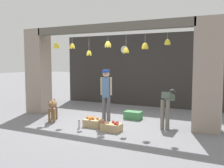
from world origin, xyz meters
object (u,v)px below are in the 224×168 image
object	(u,v)px
produce_box_green	(133,115)
wall_clock	(124,50)
worker_stooping	(168,103)
fruit_crate_oranges	(93,123)
water_bottle	(79,125)
shopkeeper	(106,92)
fruit_crate_apples	(112,127)
dog	(53,106)

from	to	relation	value
produce_box_green	wall_clock	world-z (taller)	wall_clock
worker_stooping	wall_clock	size ratio (longest dim) A/B	3.09
worker_stooping	produce_box_green	distance (m)	1.46
fruit_crate_oranges	water_bottle	bearing A→B (deg)	-128.76
shopkeeper	water_bottle	size ratio (longest dim) A/B	6.99
fruit_crate_apples	wall_clock	world-z (taller)	wall_clock
produce_box_green	dog	bearing A→B (deg)	-148.02
dog	shopkeeper	distance (m)	1.75
dog	water_bottle	distance (m)	1.31
worker_stooping	wall_clock	distance (m)	4.21
dog	worker_stooping	world-z (taller)	worker_stooping
fruit_crate_apples	wall_clock	distance (m)	4.69
shopkeeper	wall_clock	distance (m)	3.64
dog	worker_stooping	bearing A→B (deg)	74.12
water_bottle	wall_clock	world-z (taller)	wall_clock
produce_box_green	water_bottle	size ratio (longest dim) A/B	2.36
dog	wall_clock	distance (m)	4.22
worker_stooping	produce_box_green	size ratio (longest dim) A/B	1.94
shopkeeper	produce_box_green	size ratio (longest dim) A/B	2.97
worker_stooping	fruit_crate_oranges	world-z (taller)	worker_stooping
shopkeeper	worker_stooping	xyz separation A→B (m)	(1.73, 0.34, -0.24)
shopkeeper	fruit_crate_oranges	distance (m)	0.96
shopkeeper	worker_stooping	world-z (taller)	shopkeeper
fruit_crate_oranges	fruit_crate_apples	world-z (taller)	fruit_crate_oranges
worker_stooping	water_bottle	distance (m)	2.51
shopkeeper	fruit_crate_apples	world-z (taller)	shopkeeper
shopkeeper	produce_box_green	world-z (taller)	shopkeeper
water_bottle	fruit_crate_apples	bearing A→B (deg)	9.02
fruit_crate_oranges	water_bottle	size ratio (longest dim) A/B	2.26
shopkeeper	produce_box_green	bearing A→B (deg)	-131.68
shopkeeper	worker_stooping	size ratio (longest dim) A/B	1.53
shopkeeper	fruit_crate_apples	distance (m)	1.16
dog	water_bottle	world-z (taller)	dog
worker_stooping	water_bottle	size ratio (longest dim) A/B	4.56
fruit_crate_oranges	wall_clock	size ratio (longest dim) A/B	1.53
worker_stooping	dog	bearing A→B (deg)	-163.40
water_bottle	wall_clock	bearing A→B (deg)	95.41
produce_box_green	fruit_crate_apples	bearing A→B (deg)	-90.24
worker_stooping	produce_box_green	bearing A→B (deg)	159.29
fruit_crate_apples	dog	bearing A→B (deg)	174.23
dog	fruit_crate_oranges	world-z (taller)	dog
produce_box_green	wall_clock	size ratio (longest dim) A/B	1.59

